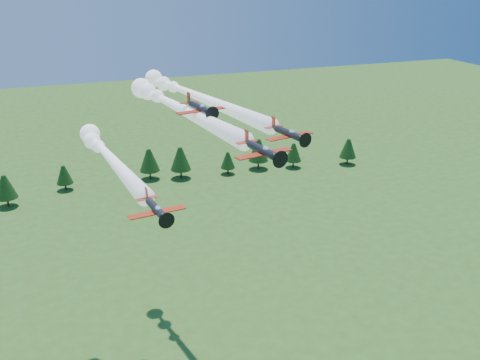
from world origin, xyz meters
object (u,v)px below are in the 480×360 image
object	(u,v)px
plane_right	(194,95)
plane_slot	(200,108)
plane_left	(108,155)
plane_lead	(175,106)

from	to	relation	value
plane_right	plane_slot	size ratio (longest dim) A/B	6.22
plane_left	plane_right	world-z (taller)	plane_right
plane_lead	plane_left	world-z (taller)	plane_lead
plane_lead	plane_right	size ratio (longest dim) A/B	0.89
plane_lead	plane_left	size ratio (longest dim) A/B	1.09
plane_lead	plane_slot	distance (m)	8.51
plane_lead	plane_right	xyz separation A→B (m)	(6.80, 12.70, -1.41)
plane_left	plane_slot	bearing A→B (deg)	-48.15
plane_left	plane_slot	size ratio (longest dim) A/B	5.08
plane_lead	plane_left	distance (m)	14.14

